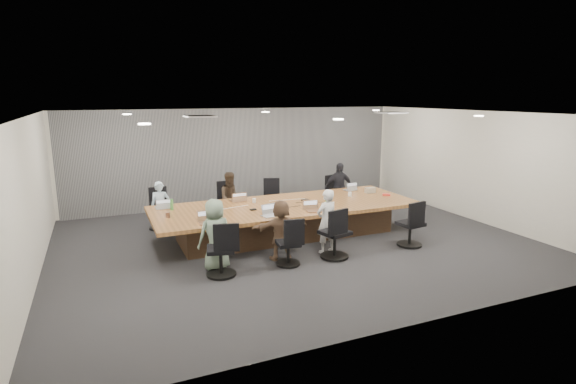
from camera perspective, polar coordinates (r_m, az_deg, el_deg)
name	(u,v)px	position (r m, az deg, el deg)	size (l,w,h in m)	color
floor	(295,242)	(9.98, 0.91, -6.35)	(10.00, 8.00, 0.00)	#2B2B2F
ceiling	(296,114)	(9.46, 0.97, 9.93)	(10.00, 8.00, 0.00)	white
wall_back	(240,157)	(13.33, -6.12, 4.49)	(10.00, 2.80, 0.00)	beige
wall_front	(417,230)	(6.29, 16.03, -4.71)	(10.00, 2.80, 0.00)	beige
wall_left	(30,201)	(8.89, -29.98, -0.99)	(8.00, 2.80, 0.00)	beige
wall_right	(473,166)	(12.50, 22.39, 3.12)	(8.00, 2.80, 0.00)	beige
curtain	(241,157)	(13.25, -6.02, 4.45)	(9.80, 0.04, 2.80)	slate
conference_table	(286,219)	(10.30, -0.22, -3.42)	(6.00, 2.20, 0.74)	#462F1F
chair_0	(159,213)	(11.25, -16.06, -2.58)	(0.54, 0.54, 0.79)	black
chair_1	(228,205)	(11.56, -7.65, -1.71)	(0.56, 0.56, 0.83)	black
chair_2	(277,201)	(11.99, -1.42, -1.18)	(0.54, 0.54, 0.80)	black
chair_3	(332,197)	(12.70, 5.65, -0.65)	(0.49, 0.49, 0.72)	black
chair_4	(221,254)	(8.15, -8.55, -7.74)	(0.56, 0.56, 0.83)	black
chair_5	(288,247)	(8.56, 0.02, -7.00)	(0.49, 0.49, 0.72)	black
chair_6	(335,237)	(8.96, 5.96, -5.66)	(0.59, 0.59, 0.88)	black
chair_7	(410,227)	(9.96, 15.26, -4.36)	(0.55, 0.55, 0.82)	black
person_0	(160,208)	(10.86, -15.89, -1.92)	(0.45, 0.29, 1.22)	#AAC5DA
laptop_0	(164,207)	(10.30, -15.53, -1.87)	(0.35, 0.24, 0.02)	#B2B2B7
person_1	(231,199)	(11.18, -7.20, -0.86)	(0.65, 0.50, 1.33)	#35291F
laptop_1	(238,200)	(10.65, -6.39, -1.04)	(0.35, 0.24, 0.02)	#8C6647
person_3	(339,188)	(12.33, 6.46, 0.53)	(0.81, 0.34, 1.39)	black
laptop_3	(349,190)	(11.85, 7.78, 0.29)	(0.30, 0.21, 0.02)	#B2B2B7
person_4	(215,235)	(8.39, -9.21, -5.35)	(0.65, 0.43, 1.34)	gray
laptop_4	(208,223)	(8.88, -10.10, -3.85)	(0.35, 0.24, 0.02)	#8C6647
person_5	(281,230)	(8.79, -0.89, -4.82)	(1.12, 0.36, 1.20)	brown
laptop_5	(271,216)	(9.24, -2.18, -3.02)	(0.36, 0.24, 0.02)	#B2B2B7
person_6	(327,221)	(9.19, 4.93, -3.71)	(0.48, 0.32, 1.33)	silver
laptop_6	(315,211)	(9.64, 3.40, -2.40)	(0.33, 0.23, 0.02)	#8C6647
bottle_green_left	(172,205)	(10.01, -14.54, -1.56)	(0.07, 0.07, 0.24)	#4EA24B
bottle_green_right	(327,199)	(10.17, 5.00, -0.89)	(0.08, 0.08, 0.28)	#4EA24B
bottle_clear	(217,207)	(9.71, -8.99, -1.83)	(0.06, 0.06, 0.21)	silver
cup_white_far	(254,201)	(10.40, -4.31, -1.09)	(0.08, 0.08, 0.10)	white
cup_white_near	(350,194)	(11.12, 7.86, -0.27)	(0.09, 0.09, 0.11)	white
mug_brown	(168,215)	(9.43, -15.02, -2.85)	(0.09, 0.09, 0.11)	brown
mic_left	(253,209)	(9.75, -4.45, -2.22)	(0.13, 0.09, 0.03)	black
mic_right	(305,200)	(10.58, 2.21, -1.02)	(0.16, 0.11, 0.03)	black
stapler	(314,206)	(9.92, 3.38, -1.84)	(0.17, 0.04, 0.06)	black
canvas_bag	(370,190)	(11.60, 10.40, 0.22)	(0.25, 0.15, 0.13)	tan
snack_packet	(386,195)	(11.39, 12.37, -0.32)	(0.19, 0.12, 0.04)	red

